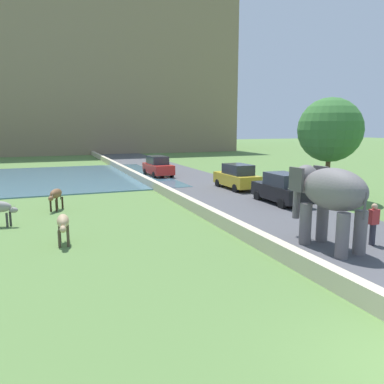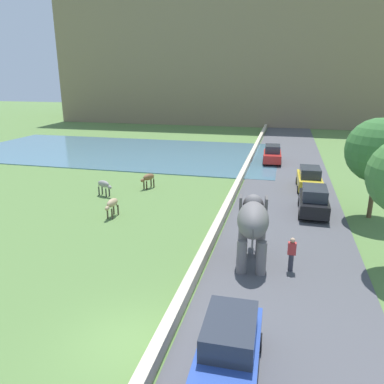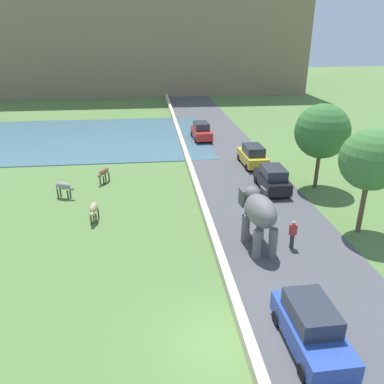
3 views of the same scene
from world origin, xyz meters
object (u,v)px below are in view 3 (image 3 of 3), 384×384
(elephant, at_px, (259,212))
(cow_grey, at_px, (64,187))
(person_beside_elephant, at_px, (293,234))
(car_black, at_px, (272,179))
(car_blue, at_px, (311,327))
(cow_tan, at_px, (94,209))
(car_red, at_px, (201,131))
(cow_brown, at_px, (104,172))
(car_yellow, at_px, (253,156))

(elephant, height_order, cow_grey, elephant)
(person_beside_elephant, bearing_deg, cow_grey, 148.03)
(car_black, bearing_deg, person_beside_elephant, -99.95)
(car_blue, distance_m, cow_tan, 14.24)
(car_red, height_order, cow_brown, car_red)
(elephant, relative_size, car_blue, 0.87)
(cow_grey, bearing_deg, cow_tan, -57.30)
(person_beside_elephant, distance_m, car_red, 22.39)
(cow_tan, bearing_deg, cow_grey, 122.70)
(person_beside_elephant, bearing_deg, elephant, 167.28)
(car_yellow, bearing_deg, cow_tan, -143.27)
(car_blue, bearing_deg, car_red, 90.00)
(elephant, distance_m, car_blue, 7.19)
(person_beside_elephant, xyz_separation_m, car_blue, (-1.76, -6.70, 0.03))
(car_black, distance_m, car_red, 14.75)
(car_red, xyz_separation_m, cow_grey, (-11.38, -14.11, -0.06))
(cow_grey, bearing_deg, car_black, -1.15)
(car_red, xyz_separation_m, cow_tan, (-8.93, -17.92, -0.06))
(car_red, relative_size, cow_tan, 2.90)
(cow_brown, xyz_separation_m, cow_tan, (0.03, -6.44, 0.00))
(person_beside_elephant, relative_size, car_black, 0.41)
(elephant, xyz_separation_m, car_red, (0.02, 21.91, -1.14))
(person_beside_elephant, relative_size, cow_tan, 1.16)
(car_red, bearing_deg, cow_brown, -127.99)
(car_red, distance_m, cow_brown, 14.57)
(cow_brown, bearing_deg, cow_tan, -89.72)
(car_red, bearing_deg, cow_tan, -116.50)
(car_black, bearing_deg, car_red, 102.34)
(elephant, distance_m, cow_tan, 9.84)
(person_beside_elephant, height_order, cow_grey, person_beside_elephant)
(elephant, distance_m, car_yellow, 13.44)
(car_blue, bearing_deg, car_black, 77.83)
(car_blue, distance_m, cow_brown, 19.69)
(car_yellow, xyz_separation_m, cow_brown, (-12.12, -2.58, -0.06))
(elephant, height_order, person_beside_elephant, elephant)
(car_blue, relative_size, cow_tan, 2.88)
(elephant, xyz_separation_m, cow_brown, (-8.95, 10.43, -1.20))
(car_red, bearing_deg, person_beside_elephant, -85.48)
(elephant, height_order, car_yellow, elephant)
(cow_tan, bearing_deg, person_beside_elephant, -22.33)
(cow_grey, bearing_deg, elephant, -34.47)
(elephant, distance_m, car_black, 8.23)
(car_black, distance_m, cow_brown, 12.47)
(car_blue, height_order, car_red, same)
(cow_brown, bearing_deg, car_red, 52.01)
(car_yellow, relative_size, car_red, 0.99)
(elephant, height_order, cow_tan, elephant)
(car_yellow, relative_size, cow_grey, 2.87)
(cow_brown, relative_size, cow_grey, 0.99)
(car_black, bearing_deg, cow_brown, 166.42)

